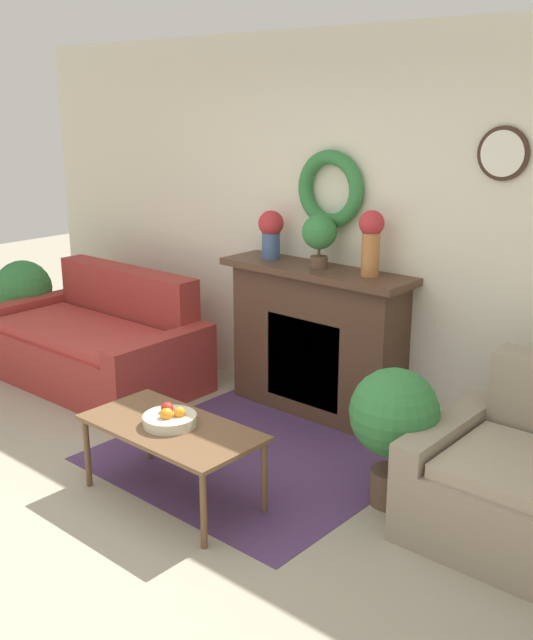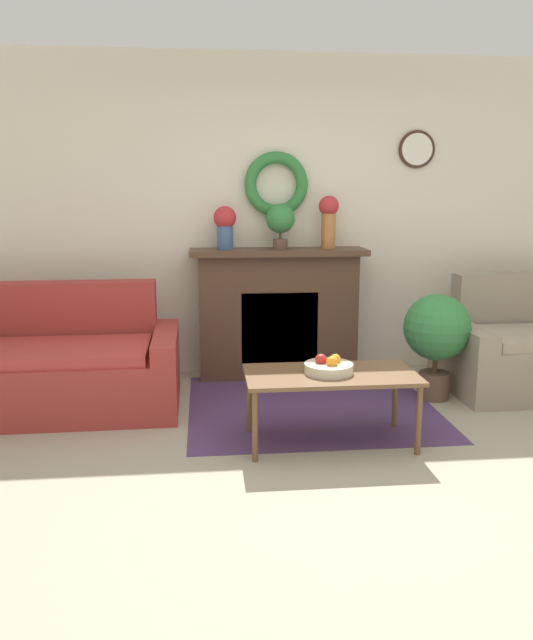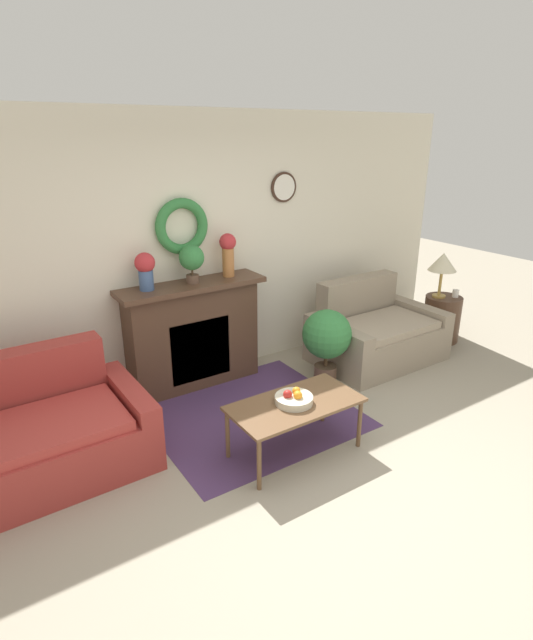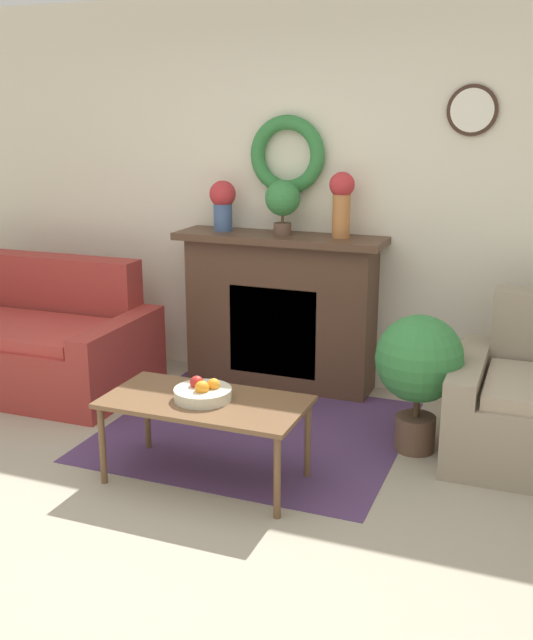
# 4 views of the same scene
# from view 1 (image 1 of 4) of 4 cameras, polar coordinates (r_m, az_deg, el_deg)

# --- Properties ---
(ground_plane) EXTENTS (16.00, 16.00, 0.00)m
(ground_plane) POSITION_cam_1_polar(r_m,az_deg,el_deg) (4.20, -13.86, -16.21)
(ground_plane) COLOR #9E937F
(floor_rug) EXTENTS (1.80, 1.65, 0.01)m
(floor_rug) POSITION_cam_1_polar(r_m,az_deg,el_deg) (4.94, -1.02, -10.37)
(floor_rug) COLOR #4C335B
(floor_rug) RESTS_ON ground_plane
(wall_back) EXTENTS (6.80, 0.16, 2.70)m
(wall_back) POSITION_cam_1_polar(r_m,az_deg,el_deg) (5.31, 6.51, 6.91)
(wall_back) COLOR beige
(wall_back) RESTS_ON ground_plane
(fireplace) EXTENTS (1.48, 0.41, 1.10)m
(fireplace) POSITION_cam_1_polar(r_m,az_deg,el_deg) (5.42, 3.82, -1.57)
(fireplace) COLOR #4C3323
(fireplace) RESTS_ON ground_plane
(couch_left) EXTENTS (1.87, 1.03, 0.89)m
(couch_left) POSITION_cam_1_polar(r_m,az_deg,el_deg) (6.28, -12.78, -1.81)
(couch_left) COLOR #9E332D
(couch_left) RESTS_ON ground_plane
(coffee_table) EXTENTS (1.07, 0.55, 0.46)m
(coffee_table) POSITION_cam_1_polar(r_m,az_deg,el_deg) (4.32, -7.25, -8.51)
(coffee_table) COLOR brown
(coffee_table) RESTS_ON ground_plane
(fruit_bowl) EXTENTS (0.31, 0.31, 0.12)m
(fruit_bowl) POSITION_cam_1_polar(r_m,az_deg,el_deg) (4.30, -7.38, -7.45)
(fruit_bowl) COLOR beige
(fruit_bowl) RESTS_ON coffee_table
(vase_on_mantel_left) EXTENTS (0.19, 0.19, 0.35)m
(vase_on_mantel_left) POSITION_cam_1_polar(r_m,az_deg,el_deg) (5.51, 0.34, 6.80)
(vase_on_mantel_left) COLOR #3D5684
(vase_on_mantel_left) RESTS_ON fireplace
(vase_on_mantel_right) EXTENTS (0.17, 0.17, 0.44)m
(vase_on_mantel_right) POSITION_cam_1_polar(r_m,az_deg,el_deg) (4.99, 7.97, 6.22)
(vase_on_mantel_right) COLOR #AD6B38
(vase_on_mantel_right) RESTS_ON fireplace
(potted_plant_on_mantel) EXTENTS (0.24, 0.24, 0.37)m
(potted_plant_on_mantel) POSITION_cam_1_polar(r_m,az_deg,el_deg) (5.21, 4.05, 6.53)
(potted_plant_on_mantel) COLOR brown
(potted_plant_on_mantel) RESTS_ON fireplace
(potted_plant_floor_by_couch) EXTENTS (0.52, 0.52, 0.83)m
(potted_plant_floor_by_couch) POSITION_cam_1_polar(r_m,az_deg,el_deg) (7.17, -18.03, 2.03)
(potted_plant_floor_by_couch) COLOR brown
(potted_plant_floor_by_couch) RESTS_ON ground_plane
(potted_plant_floor_by_loveseat) EXTENTS (0.50, 0.50, 0.81)m
(potted_plant_floor_by_loveseat) POSITION_cam_1_polar(r_m,az_deg,el_deg) (4.25, 9.69, -7.44)
(potted_plant_floor_by_loveseat) COLOR brown
(potted_plant_floor_by_loveseat) RESTS_ON ground_plane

